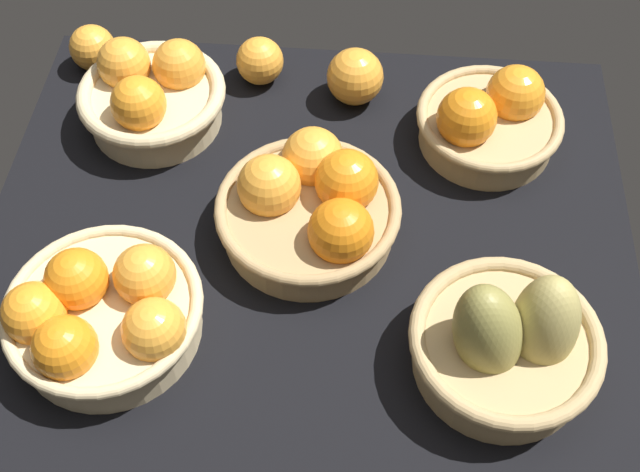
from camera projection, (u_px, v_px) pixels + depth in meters
The scene contains 9 objects.
market_tray at pixel (308, 242), 105.02cm from camera, with size 84.00×72.00×3.00cm, color black.
basket_far_right at pixel (489, 120), 110.30cm from camera, with size 20.24×20.24×10.99cm.
basket_far_left at pixel (151, 95), 112.44cm from camera, with size 20.81×20.81×11.24cm.
basket_center at pixel (313, 205), 101.11cm from camera, with size 23.60×23.60×10.99cm.
basket_near_right_pears at pixel (507, 342), 88.88cm from camera, with size 21.79×21.79×15.80cm.
basket_near_left at pixel (102, 313), 91.64cm from camera, with size 23.08×23.08×10.97cm.
loose_orange_front_gap at pixel (355, 77), 115.37cm from camera, with size 8.25×8.25×8.25cm, color #F49E33.
loose_orange_back_gap at pixel (93, 48), 120.06cm from camera, with size 6.86×6.86×6.86cm, color #F49E33.
loose_orange_side_gap at pixel (260, 61), 118.24cm from camera, with size 7.03×7.03×7.03cm, color #F49E33.
Camera 1 is at (6.46, -60.72, 86.96)cm, focal length 44.98 mm.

